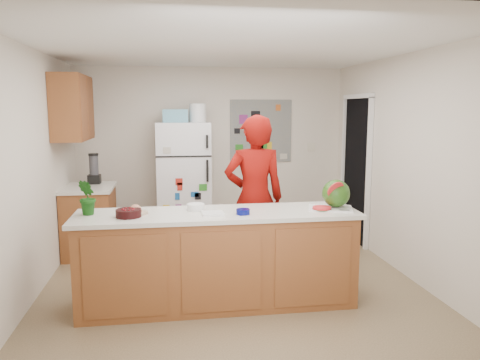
{
  "coord_description": "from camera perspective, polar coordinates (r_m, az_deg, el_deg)",
  "views": [
    {
      "loc": [
        -0.64,
        -4.81,
        1.89
      ],
      "look_at": [
        0.12,
        0.2,
        1.11
      ],
      "focal_mm": 35.0,
      "sensor_mm": 36.0,
      "label": 1
    }
  ],
  "objects": [
    {
      "name": "floor",
      "position": [
        5.21,
        -0.98,
        -12.68
      ],
      "size": [
        4.0,
        4.5,
        0.02
      ],
      "primitive_type": "cube",
      "color": "brown",
      "rests_on": "ground"
    },
    {
      "name": "wall_back",
      "position": [
        7.13,
        -3.42,
        3.53
      ],
      "size": [
        4.0,
        0.02,
        2.5
      ],
      "primitive_type": "cube",
      "color": "beige",
      "rests_on": "ground"
    },
    {
      "name": "wall_left",
      "position": [
        5.04,
        -24.29,
        0.64
      ],
      "size": [
        0.02,
        4.5,
        2.5
      ],
      "primitive_type": "cube",
      "color": "beige",
      "rests_on": "ground"
    },
    {
      "name": "wall_right",
      "position": [
        5.53,
        20.11,
        1.52
      ],
      "size": [
        0.02,
        4.5,
        2.5
      ],
      "primitive_type": "cube",
      "color": "beige",
      "rests_on": "ground"
    },
    {
      "name": "ceiling",
      "position": [
        4.89,
        -1.06,
        15.97
      ],
      "size": [
        4.0,
        4.5,
        0.02
      ],
      "primitive_type": "cube",
      "color": "white",
      "rests_on": "wall_back"
    },
    {
      "name": "doorway",
      "position": [
        6.84,
        14.03,
        1.13
      ],
      "size": [
        0.03,
        0.85,
        2.04
      ],
      "primitive_type": "cube",
      "color": "black",
      "rests_on": "ground"
    },
    {
      "name": "peninsula_base",
      "position": [
        4.57,
        -2.68,
        -9.81
      ],
      "size": [
        2.6,
        0.62,
        0.88
      ],
      "primitive_type": "cube",
      "color": "brown",
      "rests_on": "floor"
    },
    {
      "name": "peninsula_top",
      "position": [
        4.45,
        -2.72,
        -4.18
      ],
      "size": [
        2.68,
        0.7,
        0.04
      ],
      "primitive_type": "cube",
      "color": "silver",
      "rests_on": "peninsula_base"
    },
    {
      "name": "side_counter_base",
      "position": [
        6.42,
        -17.84,
        -4.88
      ],
      "size": [
        0.6,
        0.8,
        0.86
      ],
      "primitive_type": "cube",
      "color": "brown",
      "rests_on": "floor"
    },
    {
      "name": "side_counter_top",
      "position": [
        6.33,
        -18.03,
        -0.91
      ],
      "size": [
        0.64,
        0.84,
        0.04
      ],
      "primitive_type": "cube",
      "color": "silver",
      "rests_on": "side_counter_base"
    },
    {
      "name": "upper_cabinets",
      "position": [
        6.23,
        -19.74,
        8.28
      ],
      "size": [
        0.35,
        1.0,
        0.8
      ],
      "primitive_type": "cube",
      "color": "brown",
      "rests_on": "wall_left"
    },
    {
      "name": "refrigerator",
      "position": [
        6.77,
        -6.89,
        -0.2
      ],
      "size": [
        0.75,
        0.7,
        1.7
      ],
      "primitive_type": "cube",
      "color": "silver",
      "rests_on": "floor"
    },
    {
      "name": "fridge_top_bin",
      "position": [
        6.69,
        -7.9,
        7.76
      ],
      "size": [
        0.35,
        0.28,
        0.18
      ],
      "primitive_type": "cube",
      "color": "#5999B2",
      "rests_on": "refrigerator"
    },
    {
      "name": "photo_collage",
      "position": [
        7.19,
        2.57,
        5.98
      ],
      "size": [
        0.95,
        0.01,
        0.95
      ],
      "primitive_type": "cube",
      "color": "slate",
      "rests_on": "wall_back"
    },
    {
      "name": "person",
      "position": [
        5.14,
        1.76,
        -2.26
      ],
      "size": [
        0.67,
        0.44,
        1.82
      ],
      "primitive_type": "imported",
      "rotation": [
        0.0,
        0.0,
        3.15
      ],
      "color": "#740905",
      "rests_on": "floor"
    },
    {
      "name": "blender_appliance",
      "position": [
        6.51,
        -17.38,
        1.23
      ],
      "size": [
        0.12,
        0.12,
        0.38
      ],
      "primitive_type": "cylinder",
      "color": "black",
      "rests_on": "side_counter_top"
    },
    {
      "name": "cutting_board",
      "position": [
        4.67,
        10.96,
        -3.39
      ],
      "size": [
        0.49,
        0.42,
        0.01
      ],
      "primitive_type": "cube",
      "rotation": [
        0.0,
        0.0,
        -0.3
      ],
      "color": "white",
      "rests_on": "peninsula_top"
    },
    {
      "name": "watermelon",
      "position": [
        4.68,
        11.62,
        -1.61
      ],
      "size": [
        0.27,
        0.27,
        0.27
      ],
      "primitive_type": "sphere",
      "color": "#28590F",
      "rests_on": "cutting_board"
    },
    {
      "name": "watermelon_slice",
      "position": [
        4.58,
        9.94,
        -3.36
      ],
      "size": [
        0.18,
        0.18,
        0.02
      ],
      "primitive_type": "cylinder",
      "color": "red",
      "rests_on": "cutting_board"
    },
    {
      "name": "cherry_bowl",
      "position": [
        4.35,
        -13.43,
        -3.95
      ],
      "size": [
        0.24,
        0.24,
        0.07
      ],
      "primitive_type": "cylinder",
      "rotation": [
        0.0,
        0.0,
        -0.06
      ],
      "color": "black",
      "rests_on": "peninsula_top"
    },
    {
      "name": "white_bowl",
      "position": [
        4.54,
        -5.43,
        -3.28
      ],
      "size": [
        0.21,
        0.21,
        0.06
      ],
      "primitive_type": "cylinder",
      "rotation": [
        0.0,
        0.0,
        -0.34
      ],
      "color": "silver",
      "rests_on": "peninsula_top"
    },
    {
      "name": "cobalt_bowl",
      "position": [
        4.34,
        0.37,
        -3.88
      ],
      "size": [
        0.13,
        0.13,
        0.05
      ],
      "primitive_type": "cylinder",
      "rotation": [
        0.0,
        0.0,
        0.0
      ],
      "color": "#040958",
      "rests_on": "peninsula_top"
    },
    {
      "name": "plate",
      "position": [
        4.47,
        -12.61,
        -3.95
      ],
      "size": [
        0.29,
        0.29,
        0.02
      ],
      "primitive_type": "cylinder",
      "rotation": [
        0.0,
        0.0,
        -0.34
      ],
      "color": "beige",
      "rests_on": "peninsula_top"
    },
    {
      "name": "paper_towel",
      "position": [
        4.34,
        -3.33,
        -4.1
      ],
      "size": [
        0.2,
        0.18,
        0.02
      ],
      "primitive_type": "cube",
      "rotation": [
        0.0,
        0.0,
        0.04
      ],
      "color": "white",
      "rests_on": "peninsula_top"
    },
    {
      "name": "keys",
      "position": [
        4.58,
        12.62,
        -3.67
      ],
      "size": [
        0.1,
        0.06,
        0.01
      ],
      "primitive_type": "cube",
      "rotation": [
        0.0,
        0.0,
        -0.18
      ],
      "color": "gray",
      "rests_on": "peninsula_top"
    },
    {
      "name": "potted_plant",
      "position": [
        4.5,
        -18.05,
        -2.03
      ],
      "size": [
        0.21,
        0.23,
        0.33
      ],
      "primitive_type": "imported",
      "rotation": [
        0.0,
        0.0,
        5.11
      ],
      "color": "#184511",
      "rests_on": "peninsula_top"
    }
  ]
}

